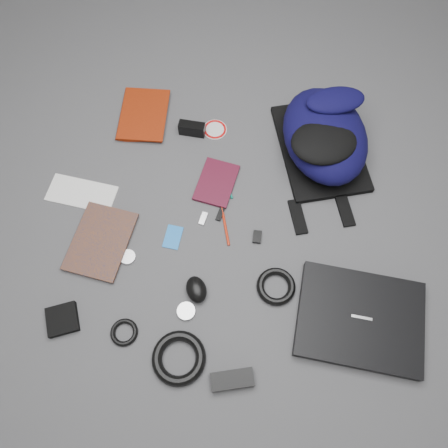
# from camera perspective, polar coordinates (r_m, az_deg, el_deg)

# --- Properties ---
(ground) EXTENTS (4.00, 4.00, 0.00)m
(ground) POSITION_cam_1_polar(r_m,az_deg,el_deg) (1.49, 0.00, -0.30)
(ground) COLOR #4F4F51
(ground) RESTS_ON ground
(backpack) EXTENTS (0.40, 0.50, 0.18)m
(backpack) POSITION_cam_1_polar(r_m,az_deg,el_deg) (1.59, 13.03, 11.23)
(backpack) COLOR black
(backpack) RESTS_ON ground
(laptop) EXTENTS (0.41, 0.34, 0.04)m
(laptop) POSITION_cam_1_polar(r_m,az_deg,el_deg) (1.44, 17.33, -11.74)
(laptop) COLOR black
(laptop) RESTS_ON ground
(textbook_red) EXTENTS (0.18, 0.24, 0.03)m
(textbook_red) POSITION_cam_1_polar(r_m,az_deg,el_deg) (1.75, -13.37, 13.85)
(textbook_red) COLOR maroon
(textbook_red) RESTS_ON ground
(comic_book) EXTENTS (0.23, 0.28, 0.02)m
(comic_book) POSITION_cam_1_polar(r_m,az_deg,el_deg) (1.55, -18.85, -1.36)
(comic_book) COLOR #A34C0B
(comic_book) RESTS_ON ground
(envelope) EXTENTS (0.25, 0.15, 0.00)m
(envelope) POSITION_cam_1_polar(r_m,az_deg,el_deg) (1.62, -18.09, 3.82)
(envelope) COLOR white
(envelope) RESTS_ON ground
(dvd_case) EXTENTS (0.16, 0.20, 0.01)m
(dvd_case) POSITION_cam_1_polar(r_m,az_deg,el_deg) (1.55, -0.99, 5.42)
(dvd_case) COLOR #3D0B1A
(dvd_case) RESTS_ON ground
(compact_camera) EXTENTS (0.10, 0.05, 0.05)m
(compact_camera) POSITION_cam_1_polar(r_m,az_deg,el_deg) (1.65, -4.20, 12.30)
(compact_camera) COLOR black
(compact_camera) RESTS_ON ground
(sticker_disc) EXTENTS (0.11, 0.11, 0.00)m
(sticker_disc) POSITION_cam_1_polar(r_m,az_deg,el_deg) (1.68, -1.19, 12.23)
(sticker_disc) COLOR silver
(sticker_disc) RESTS_ON ground
(pen_teal) EXTENTS (0.07, 0.14, 0.01)m
(pen_teal) POSITION_cam_1_polar(r_m,az_deg,el_deg) (1.56, 0.16, 5.61)
(pen_teal) COLOR #0D7964
(pen_teal) RESTS_ON ground
(pen_red) EXTENTS (0.05, 0.16, 0.01)m
(pen_red) POSITION_cam_1_polar(r_m,az_deg,el_deg) (1.49, 0.11, 0.02)
(pen_red) COLOR red
(pen_red) RESTS_ON ground
(id_badge) EXTENTS (0.07, 0.09, 0.00)m
(id_badge) POSITION_cam_1_polar(r_m,az_deg,el_deg) (1.48, -6.69, -1.71)
(id_badge) COLOR blue
(id_badge) RESTS_ON ground
(usb_black) EXTENTS (0.03, 0.05, 0.01)m
(usb_black) POSITION_cam_1_polar(r_m,az_deg,el_deg) (1.50, -0.51, 1.26)
(usb_black) COLOR black
(usb_black) RESTS_ON ground
(usb_silver) EXTENTS (0.03, 0.05, 0.01)m
(usb_silver) POSITION_cam_1_polar(r_m,az_deg,el_deg) (1.50, -2.74, 0.72)
(usb_silver) COLOR silver
(usb_silver) RESTS_ON ground
(key_fob) EXTENTS (0.03, 0.05, 0.01)m
(key_fob) POSITION_cam_1_polar(r_m,az_deg,el_deg) (1.47, 4.35, -1.70)
(key_fob) COLOR black
(key_fob) RESTS_ON ground
(mouse) EXTENTS (0.09, 0.11, 0.05)m
(mouse) POSITION_cam_1_polar(r_m,az_deg,el_deg) (1.39, -3.63, -8.53)
(mouse) COLOR black
(mouse) RESTS_ON ground
(headphone_left) EXTENTS (0.06, 0.06, 0.01)m
(headphone_left) POSITION_cam_1_polar(r_m,az_deg,el_deg) (1.48, -12.44, -4.24)
(headphone_left) COLOR silver
(headphone_left) RESTS_ON ground
(headphone_right) EXTENTS (0.07, 0.07, 0.01)m
(headphone_right) POSITION_cam_1_polar(r_m,az_deg,el_deg) (1.40, -4.97, -11.27)
(headphone_right) COLOR #B7B7B9
(headphone_right) RESTS_ON ground
(cable_coil) EXTENTS (0.15, 0.15, 0.02)m
(cable_coil) POSITION_cam_1_polar(r_m,az_deg,el_deg) (1.42, 6.81, -8.09)
(cable_coil) COLOR black
(cable_coil) RESTS_ON ground
(power_brick) EXTENTS (0.13, 0.08, 0.03)m
(power_brick) POSITION_cam_1_polar(r_m,az_deg,el_deg) (1.36, 1.09, -19.65)
(power_brick) COLOR black
(power_brick) RESTS_ON ground
(power_cord_coil) EXTENTS (0.21, 0.21, 0.03)m
(power_cord_coil) POSITION_cam_1_polar(r_m,az_deg,el_deg) (1.37, -5.91, -17.01)
(power_cord_coil) COLOR black
(power_cord_coil) RESTS_ON ground
(pouch) EXTENTS (0.12, 0.12, 0.02)m
(pouch) POSITION_cam_1_polar(r_m,az_deg,el_deg) (1.47, -20.35, -11.61)
(pouch) COLOR black
(pouch) RESTS_ON ground
(earbud_coil) EXTENTS (0.10, 0.10, 0.02)m
(earbud_coil) POSITION_cam_1_polar(r_m,az_deg,el_deg) (1.41, -12.91, -13.63)
(earbud_coil) COLOR black
(earbud_coil) RESTS_ON ground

